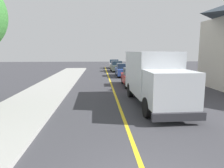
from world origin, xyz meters
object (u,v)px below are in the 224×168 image
object	(u,v)px
box_truck	(154,75)
parked_car_far	(117,66)
stop_sign	(181,70)
parked_car_near	(133,77)
parked_car_mid	(123,70)
parked_car_furthest	(114,64)

from	to	relation	value
box_truck	parked_car_far	world-z (taller)	box_truck
box_truck	stop_sign	world-z (taller)	box_truck
parked_car_near	parked_car_mid	size ratio (longest dim) A/B	1.00
parked_car_mid	parked_car_near	bearing A→B (deg)	-89.65
parked_car_furthest	stop_sign	bearing A→B (deg)	-82.58
parked_car_far	box_truck	bearing A→B (deg)	-88.58
parked_car_mid	parked_car_furthest	size ratio (longest dim) A/B	0.99
parked_car_near	stop_sign	world-z (taller)	stop_sign
box_truck	parked_car_near	distance (m)	6.77
parked_car_near	parked_car_furthest	world-z (taller)	same
parked_car_near	parked_car_far	xyz separation A→B (m)	(-0.34, 13.78, 0.00)
parked_car_far	stop_sign	distance (m)	18.33
parked_car_far	stop_sign	bearing A→B (deg)	-79.98
parked_car_mid	parked_car_furthest	world-z (taller)	same
parked_car_near	parked_car_far	bearing A→B (deg)	91.42
parked_car_mid	stop_sign	world-z (taller)	stop_sign
parked_car_furthest	parked_car_near	bearing A→B (deg)	-89.11
parked_car_mid	stop_sign	bearing A→B (deg)	-75.93
parked_car_mid	parked_car_far	bearing A→B (deg)	92.62
parked_car_mid	parked_car_far	xyz separation A→B (m)	(-0.30, 6.50, 0.00)
stop_sign	parked_car_mid	bearing A→B (deg)	104.07
box_truck	parked_car_far	size ratio (longest dim) A/B	1.63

